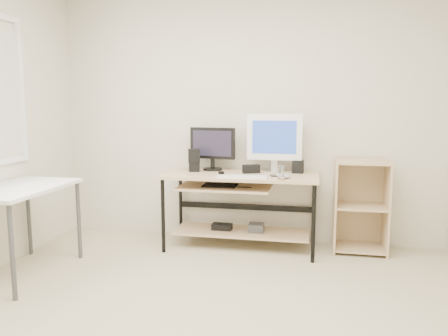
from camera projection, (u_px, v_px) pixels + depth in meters
name	position (u px, v px, depth m)	size (l,w,h in m)	color
room	(176.00, 121.00, 2.66)	(4.01, 4.01, 2.62)	#BBB090
desk	(238.00, 195.00, 4.31)	(1.50, 0.65, 0.75)	tan
side_table	(19.00, 196.00, 3.60)	(0.60, 1.00, 0.75)	white
shelf_unit	(360.00, 205.00, 4.25)	(0.50, 0.40, 0.90)	tan
black_monitor	(212.00, 146.00, 4.48)	(0.48, 0.20, 0.44)	black
white_imac	(274.00, 139.00, 4.33)	(0.54, 0.17, 0.58)	silver
keyboard	(242.00, 177.00, 4.04)	(0.46, 0.13, 0.02)	white
mouse	(286.00, 176.00, 4.01)	(0.08, 0.12, 0.04)	#B7B7BD
center_speaker	(251.00, 169.00, 4.31)	(0.17, 0.07, 0.08)	black
speaker_left	(194.00, 160.00, 4.41)	(0.15, 0.15, 0.23)	black
speaker_right	(298.00, 167.00, 4.32)	(0.11, 0.11, 0.13)	black
audio_controller	(195.00, 164.00, 4.45)	(0.07, 0.05, 0.15)	black
volume_puck	(221.00, 173.00, 4.26)	(0.06, 0.06, 0.02)	black
smartphone	(273.00, 176.00, 4.14)	(0.06, 0.11, 0.01)	black
coaster	(281.00, 180.00, 3.92)	(0.08, 0.08, 0.01)	#A27049
drinking_glass	(281.00, 173.00, 3.92)	(0.06, 0.06, 0.12)	white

